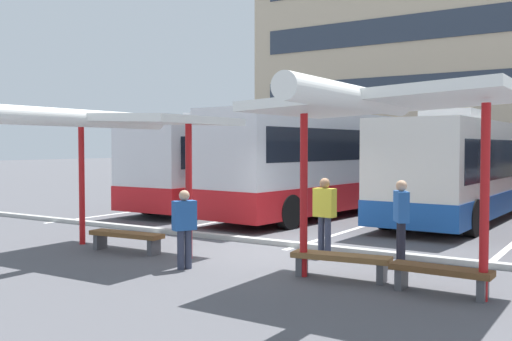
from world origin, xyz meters
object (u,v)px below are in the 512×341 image
at_px(coach_bus_0, 238,164).
at_px(waiting_shelter_0, 122,122).
at_px(waiting_shelter_1, 381,105).
at_px(bench_2, 441,274).
at_px(bench_0, 126,237).
at_px(coach_bus_2, 466,170).
at_px(bench_1, 341,260).
at_px(coach_bus_1, 320,164).
at_px(waiting_passenger_2, 184,224).
at_px(waiting_passenger_1, 401,215).
at_px(waiting_passenger_0, 325,210).

xyz_separation_m(coach_bus_0, waiting_shelter_0, (3.54, -9.69, 1.25)).
height_order(waiting_shelter_1, bench_2, waiting_shelter_1).
relative_size(bench_0, bench_2, 1.17).
bearing_deg(coach_bus_2, bench_1, -88.95).
relative_size(waiting_shelter_1, bench_1, 2.73).
xyz_separation_m(bench_0, waiting_shelter_1, (6.07, -0.30, 2.70)).
bearing_deg(coach_bus_0, waiting_shelter_1, -45.86).
distance_m(coach_bus_1, bench_0, 8.78).
bearing_deg(coach_bus_0, coach_bus_1, -13.28).
relative_size(coach_bus_0, bench_1, 6.12).
distance_m(coach_bus_0, bench_2, 14.29).
relative_size(coach_bus_0, waiting_passenger_2, 7.27).
height_order(bench_1, waiting_passenger_1, waiting_passenger_1).
height_order(waiting_shelter_1, waiting_passenger_2, waiting_shelter_1).
xyz_separation_m(waiting_shelter_0, bench_1, (5.17, 0.23, -2.57)).
relative_size(coach_bus_2, bench_1, 6.01).
bearing_deg(bench_2, waiting_passenger_1, 122.75).
relative_size(bench_0, waiting_passenger_2, 1.23).
relative_size(bench_1, bench_2, 1.13).
relative_size(coach_bus_1, bench_1, 5.68).
bearing_deg(bench_0, bench_2, 0.13).
height_order(coach_bus_1, waiting_passenger_2, coach_bus_1).
height_order(coach_bus_2, bench_0, coach_bus_2).
bearing_deg(waiting_passenger_0, bench_2, -34.18).
bearing_deg(waiting_shelter_0, bench_1, 2.60).
relative_size(bench_2, waiting_passenger_0, 0.95).
xyz_separation_m(coach_bus_2, waiting_shelter_0, (-4.98, -10.41, 1.30)).
height_order(waiting_shelter_0, bench_0, waiting_shelter_0).
bearing_deg(waiting_shelter_1, coach_bus_2, 95.84).
distance_m(coach_bus_0, waiting_passenger_2, 11.85).
xyz_separation_m(coach_bus_1, coach_bus_2, (4.44, 1.68, -0.17)).
distance_m(coach_bus_1, waiting_passenger_2, 9.53).
distance_m(coach_bus_2, waiting_shelter_0, 11.62).
bearing_deg(waiting_passenger_0, waiting_passenger_1, 1.87).
relative_size(coach_bus_0, coach_bus_1, 1.08).
height_order(coach_bus_0, waiting_passenger_2, coach_bus_0).
distance_m(coach_bus_1, waiting_shelter_0, 8.82).
distance_m(bench_0, bench_1, 5.17).
xyz_separation_m(coach_bus_0, coach_bus_2, (8.53, 0.72, -0.05)).
relative_size(waiting_shelter_1, waiting_passenger_1, 2.95).
bearing_deg(waiting_shelter_0, coach_bus_0, 110.08).
xyz_separation_m(waiting_passenger_0, waiting_passenger_2, (-1.63, -2.79, -0.11)).
height_order(waiting_passenger_1, waiting_passenger_2, waiting_passenger_1).
height_order(bench_0, bench_2, same).
bearing_deg(waiting_passenger_1, bench_1, -101.83).
bearing_deg(waiting_shelter_1, waiting_passenger_2, -174.14).
xyz_separation_m(waiting_shelter_0, waiting_passenger_2, (2.26, -0.60, -2.04)).
relative_size(waiting_shelter_1, bench_2, 3.09).
relative_size(waiting_passenger_1, waiting_passenger_2, 1.10).
relative_size(bench_0, waiting_passenger_1, 1.12).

